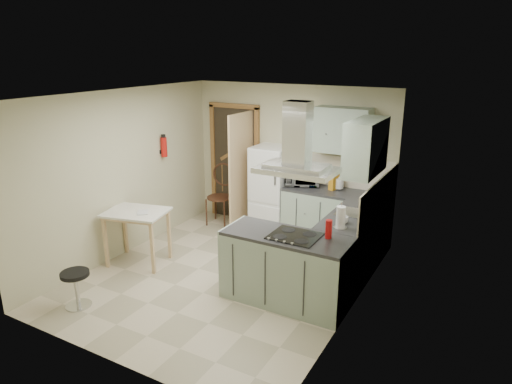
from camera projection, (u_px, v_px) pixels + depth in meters
The scene contains 28 objects.
floor at pixel (225, 276), 6.39m from camera, with size 4.20×4.20×0.00m, color #C3B498.
ceiling at pixel (221, 95), 5.64m from camera, with size 4.20×4.20×0.00m, color silver.
back_wall at pixel (290, 159), 7.77m from camera, with size 3.60×3.60×0.00m, color #BCB691.
left_wall at pixel (123, 174), 6.85m from camera, with size 4.20×4.20×0.00m, color #BCB691.
right_wall at pixel (356, 214), 5.18m from camera, with size 4.20×4.20×0.00m, color #BCB691.
doorway at pixel (235, 163), 8.31m from camera, with size 1.10×0.12×2.10m, color brown.
fridge at pixel (272, 190), 7.76m from camera, with size 0.60×0.60×1.50m, color white.
counter_back at pixel (318, 215), 7.45m from camera, with size 1.08×0.60×0.90m, color #9EB2A0.
counter_right at pixel (356, 239), 6.50m from camera, with size 0.60×1.95×0.90m, color #9EB2A0.
splashback at pixel (344, 172), 7.35m from camera, with size 1.68×0.02×0.50m, color beige.
wall_cabinet_back at pixel (343, 130), 7.00m from camera, with size 0.85×0.35×0.70m, color #9EB2A0.
wall_cabinet_right at pixel (366, 147), 5.80m from camera, with size 0.35×0.90×0.70m, color #9EB2A0.
peninsula at pixel (286, 268), 5.63m from camera, with size 1.55×0.65×0.90m, color #9EB2A0.
hob at pixel (295, 236), 5.45m from camera, with size 0.58×0.50×0.01m, color black.
extractor_hood at pixel (297, 170), 5.21m from camera, with size 0.90×0.55×0.10m, color silver.
sink at pixel (354, 213), 6.22m from camera, with size 0.45×0.40×0.01m, color silver.
fire_extinguisher at pixel (164, 147), 7.50m from camera, with size 0.10×0.10×0.32m, color #B2140F.
drop_leaf_table at pixel (138, 237), 6.69m from camera, with size 0.86×0.65×0.81m, color tan.
bentwood_chair at pixel (219, 197), 8.18m from camera, with size 0.44×0.44×0.99m, color #492318.
stool at pixel (77, 289), 5.59m from camera, with size 0.35×0.35×0.46m, color black.
microwave at pixel (302, 176), 7.48m from camera, with size 0.56×0.38×0.31m, color black.
kettle at pixel (339, 183), 7.25m from camera, with size 0.14×0.14×0.21m, color silver.
cereal_box at pixel (335, 179), 7.24m from camera, with size 0.09×0.22×0.33m, color #C17F16.
soap_bottle at pixel (371, 203), 6.33m from camera, with size 0.09×0.10×0.21m, color #AEADBA.
paper_towel at pixel (341, 217), 5.66m from camera, with size 0.12×0.12×0.29m, color silver.
cup at pixel (344, 220), 5.85m from camera, with size 0.12×0.12×0.09m, color silver.
red_bottle at pixel (329, 229), 5.37m from camera, with size 0.08×0.08×0.23m, color red.
book at pixel (137, 210), 6.48m from camera, with size 0.15×0.21×0.09m, color #973239.
Camera 1 is at (3.17, -4.81, 3.04)m, focal length 32.00 mm.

